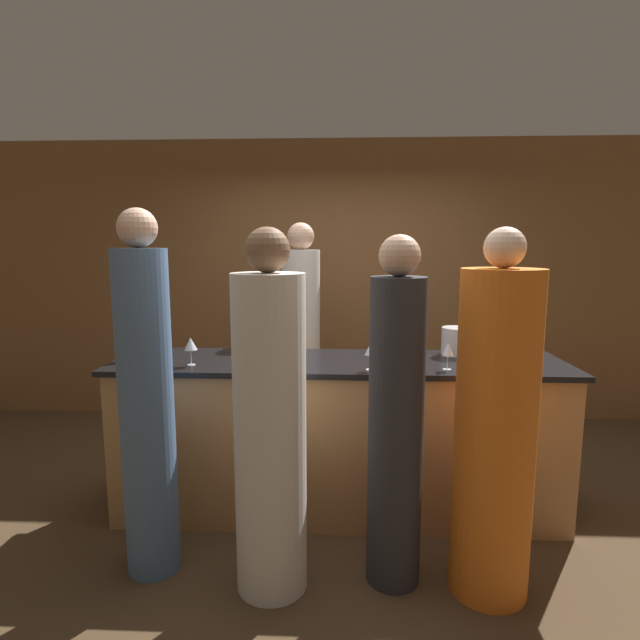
% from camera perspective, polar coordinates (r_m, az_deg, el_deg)
% --- Properties ---
extents(ground_plane, '(14.00, 14.00, 0.00)m').
position_cam_1_polar(ground_plane, '(3.63, 2.04, -20.64)').
color(ground_plane, '#4C3823').
extents(back_wall, '(8.00, 0.06, 2.80)m').
position_cam_1_polar(back_wall, '(5.08, 2.34, 4.36)').
color(back_wall, brown).
rests_on(back_wall, ground_plane).
extents(bar_counter, '(2.92, 0.72, 1.03)m').
position_cam_1_polar(bar_counter, '(3.41, 2.09, -13.04)').
color(bar_counter, '#B27F4C').
rests_on(bar_counter, ground_plane).
extents(bartender, '(0.31, 0.31, 1.95)m').
position_cam_1_polar(bartender, '(4.13, -2.14, -3.30)').
color(bartender, silver).
rests_on(bartender, ground_plane).
extents(guest_0, '(0.36, 0.36, 1.86)m').
position_cam_1_polar(guest_0, '(2.57, -5.72, -12.16)').
color(guest_0, silver).
rests_on(guest_0, ground_plane).
extents(guest_1, '(0.28, 0.28, 1.95)m').
position_cam_1_polar(guest_1, '(2.82, -19.20, -9.20)').
color(guest_1, '#4C6B93').
rests_on(guest_1, ground_plane).
extents(guest_2, '(0.39, 0.39, 1.85)m').
position_cam_1_polar(guest_2, '(2.67, 19.36, -11.90)').
color(guest_2, orange).
rests_on(guest_2, ground_plane).
extents(guest_3, '(0.28, 0.28, 1.82)m').
position_cam_1_polar(guest_3, '(2.63, 8.65, -11.60)').
color(guest_3, '#2D2D33').
rests_on(guest_3, ground_plane).
extents(wine_bottle_0, '(0.07, 0.07, 0.29)m').
position_cam_1_polar(wine_bottle_0, '(3.49, -20.47, -2.47)').
color(wine_bottle_0, black).
rests_on(wine_bottle_0, bar_counter).
extents(ice_bucket, '(0.20, 0.20, 0.19)m').
position_cam_1_polar(ice_bucket, '(3.53, 15.30, -2.33)').
color(ice_bucket, silver).
rests_on(ice_bucket, bar_counter).
extents(wine_glass_0, '(0.08, 0.08, 0.18)m').
position_cam_1_polar(wine_glass_0, '(3.19, -14.57, -2.71)').
color(wine_glass_0, silver).
rests_on(wine_glass_0, bar_counter).
extents(wine_glass_1, '(0.07, 0.07, 0.17)m').
position_cam_1_polar(wine_glass_1, '(3.22, -6.23, -2.50)').
color(wine_glass_1, silver).
rests_on(wine_glass_1, bar_counter).
extents(wine_glass_2, '(0.07, 0.07, 0.17)m').
position_cam_1_polar(wine_glass_2, '(2.99, 5.78, -3.43)').
color(wine_glass_2, silver).
rests_on(wine_glass_2, bar_counter).
extents(wine_glass_3, '(0.06, 0.06, 0.17)m').
position_cam_1_polar(wine_glass_3, '(3.07, 14.40, -3.36)').
color(wine_glass_3, silver).
rests_on(wine_glass_3, bar_counter).
extents(wine_glass_4, '(0.07, 0.07, 0.16)m').
position_cam_1_polar(wine_glass_4, '(2.97, 11.30, -3.59)').
color(wine_glass_4, silver).
rests_on(wine_glass_4, bar_counter).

